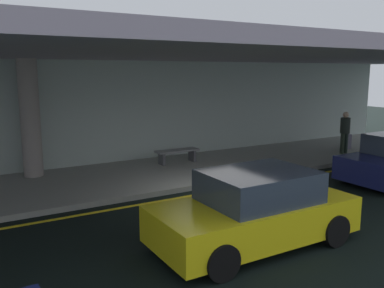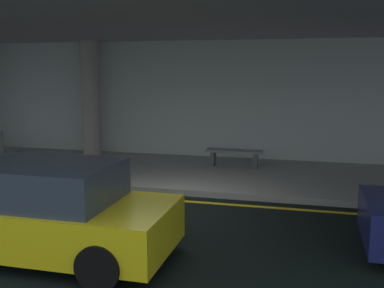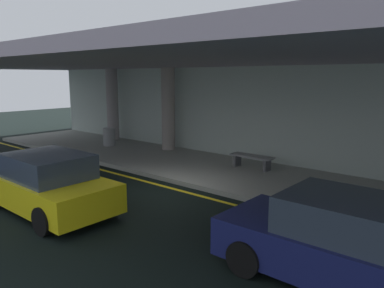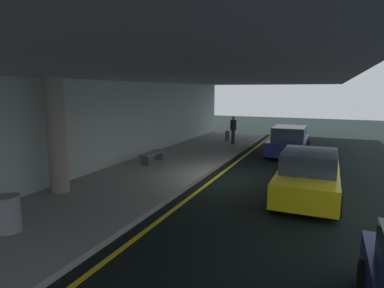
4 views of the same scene
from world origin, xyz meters
name	(u,v)px [view 1 (image 1 of 4)]	position (x,y,z in m)	size (l,w,h in m)	color
ground_plane	(219,198)	(0.00, 0.00, 0.00)	(60.00, 60.00, 0.00)	black
sidewalk	(167,172)	(0.00, 3.10, 0.07)	(26.00, 4.20, 0.15)	gray
lane_stripe_yellow	(207,193)	(0.00, 0.60, 0.00)	(26.00, 0.14, 0.01)	yellow
support_column_left_mid	(30,118)	(-4.00, 4.56, 1.97)	(0.59, 0.59, 3.65)	gray
ceiling_overhang	(173,54)	(0.00, 2.60, 3.95)	(28.00, 13.20, 0.30)	#988B9D
terminal_back_wall	(140,112)	(0.00, 5.35, 1.90)	(26.00, 0.30, 3.80)	#ACBBB4
car_yellow_taxi	(255,210)	(-1.10, -2.85, 0.71)	(4.10, 1.92, 1.50)	yellow
traveler_with_luggage	(345,130)	(7.43, 2.03, 1.11)	(0.38, 0.38, 1.68)	#243125
suitcase_upright_primary	(347,141)	(8.38, 2.67, 0.46)	(0.36, 0.22, 0.90)	#575465
bench_metal	(177,153)	(0.80, 3.88, 0.50)	(1.60, 0.50, 0.48)	slate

